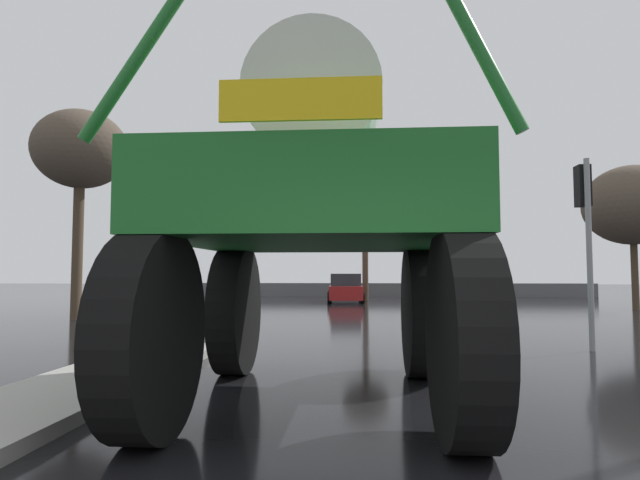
% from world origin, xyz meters
% --- Properties ---
extents(ground_plane, '(120.00, 120.00, 0.00)m').
position_xyz_m(ground_plane, '(0.00, 18.00, 0.00)').
color(ground_plane, black).
extents(oversize_sprayer, '(3.99, 5.18, 4.49)m').
position_xyz_m(oversize_sprayer, '(-0.71, 4.22, 2.09)').
color(oversize_sprayer, black).
rests_on(oversize_sprayer, ground).
extents(sedan_ahead, '(2.04, 4.18, 1.52)m').
position_xyz_m(sedan_ahead, '(-1.16, 26.23, 0.71)').
color(sedan_ahead, maroon).
rests_on(sedan_ahead, ground).
extents(traffic_signal_near_left, '(0.24, 0.54, 3.45)m').
position_xyz_m(traffic_signal_near_left, '(-4.88, 8.94, 2.52)').
color(traffic_signal_near_left, gray).
rests_on(traffic_signal_near_left, ground).
extents(traffic_signal_near_right, '(0.24, 0.54, 3.81)m').
position_xyz_m(traffic_signal_near_right, '(4.27, 8.93, 2.78)').
color(traffic_signal_near_right, gray).
rests_on(traffic_signal_near_right, ground).
extents(bare_tree_left, '(3.09, 3.09, 7.00)m').
position_xyz_m(bare_tree_left, '(-9.66, 14.73, 5.62)').
color(bare_tree_left, '#473828').
rests_on(bare_tree_left, ground).
extents(bare_tree_right, '(4.00, 4.00, 6.16)m').
position_xyz_m(bare_tree_right, '(11.29, 21.46, 4.44)').
color(bare_tree_right, '#473828').
rests_on(bare_tree_right, ground).
extents(bare_tree_far_center, '(2.71, 2.71, 6.99)m').
position_xyz_m(bare_tree_far_center, '(-0.11, 28.69, 5.73)').
color(bare_tree_far_center, '#473828').
rests_on(bare_tree_far_center, ground).
extents(roadside_barrier, '(29.18, 0.24, 0.90)m').
position_xyz_m(roadside_barrier, '(0.00, 32.97, 0.45)').
color(roadside_barrier, '#59595B').
rests_on(roadside_barrier, ground).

